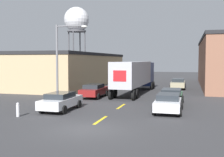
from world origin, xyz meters
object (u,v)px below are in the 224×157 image
object	(u,v)px
parked_car_right_mid	(171,96)
parked_car_right_far	(178,83)
parked_car_left_near	(61,101)
water_tower	(77,21)
fire_hydrant	(18,110)
parked_car_left_far	(94,90)
parked_car_right_near	(168,102)
street_lamp	(61,56)
semi_truck	(135,74)

from	to	relation	value
parked_car_right_mid	parked_car_right_far	bearing A→B (deg)	90.00
parked_car_left_near	parked_car_right_far	bearing A→B (deg)	67.28
water_tower	fire_hydrant	xyz separation A→B (m)	(12.46, -40.40, -11.94)
parked_car_left_near	water_tower	world-z (taller)	water_tower
parked_car_left_far	parked_car_right_near	world-z (taller)	same
street_lamp	parked_car_left_near	bearing A→B (deg)	-64.97
parked_car_right_mid	parked_car_right_near	size ratio (longest dim) A/B	1.00
semi_truck	parked_car_left_far	xyz separation A→B (m)	(-3.44, -4.84, -1.52)
parked_car_left_far	water_tower	distance (m)	34.83
parked_car_left_near	parked_car_right_near	size ratio (longest dim) A/B	1.00
street_lamp	fire_hydrant	size ratio (longest dim) A/B	7.25
parked_car_right_near	street_lamp	xyz separation A→B (m)	(-9.94, 2.57, 3.49)
parked_car_right_far	street_lamp	size ratio (longest dim) A/B	0.64
parked_car_left_far	parked_car_left_near	distance (m)	7.82
semi_truck	water_tower	distance (m)	32.05
parked_car_right_near	parked_car_right_far	bearing A→B (deg)	90.00
parked_car_left_far	fire_hydrant	bearing A→B (deg)	-99.36
water_tower	fire_hydrant	size ratio (longest dim) A/B	15.60
parked_car_right_mid	parked_car_right_near	bearing A→B (deg)	-90.00
parked_car_right_near	water_tower	bearing A→B (deg)	121.83
semi_truck	water_tower	bearing A→B (deg)	127.66
semi_truck	street_lamp	bearing A→B (deg)	-119.49
street_lamp	water_tower	bearing A→B (deg)	110.34
parked_car_right_far	street_lamp	distance (m)	18.55
parked_car_right_near	water_tower	world-z (taller)	water_tower
parked_car_left_far	parked_car_right_far	xyz separation A→B (m)	(8.07, 11.46, 0.00)
fire_hydrant	parked_car_right_near	bearing A→B (deg)	24.33
parked_car_right_far	parked_car_right_near	world-z (taller)	same
parked_car_left_near	fire_hydrant	size ratio (longest dim) A/B	4.62
parked_car_right_far	fire_hydrant	world-z (taller)	parked_car_right_far
street_lamp	fire_hydrant	world-z (taller)	street_lamp
semi_truck	parked_car_right_far	world-z (taller)	semi_truck
parked_car_right_far	water_tower	xyz separation A→B (m)	(-22.31, 18.11, 11.68)
parked_car_right_near	fire_hydrant	distance (m)	10.82
parked_car_right_mid	parked_car_right_far	distance (m)	14.14
parked_car_right_far	parked_car_left_near	distance (m)	20.90
parked_car_right_mid	parked_car_left_near	size ratio (longest dim) A/B	1.00
parked_car_left_near	semi_truck	bearing A→B (deg)	74.78
parked_car_left_far	street_lamp	distance (m)	5.50
parked_car_right_near	street_lamp	distance (m)	10.85
parked_car_right_near	street_lamp	size ratio (longest dim) A/B	0.64
semi_truck	parked_car_left_near	size ratio (longest dim) A/B	2.95
semi_truck	parked_car_left_near	world-z (taller)	semi_truck
semi_truck	parked_car_left_near	xyz separation A→B (m)	(-3.44, -12.66, -1.52)
parked_car_right_mid	street_lamp	xyz separation A→B (m)	(-9.94, -1.12, 3.49)
parked_car_right_mid	street_lamp	bearing A→B (deg)	-173.56
parked_car_right_far	parked_car_left_near	xyz separation A→B (m)	(-8.07, -19.28, 0.00)
street_lamp	parked_car_right_far	bearing A→B (deg)	56.93
parked_car_left_near	street_lamp	xyz separation A→B (m)	(-1.87, 4.01, 3.49)
parked_car_right_near	fire_hydrant	bearing A→B (deg)	-155.67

